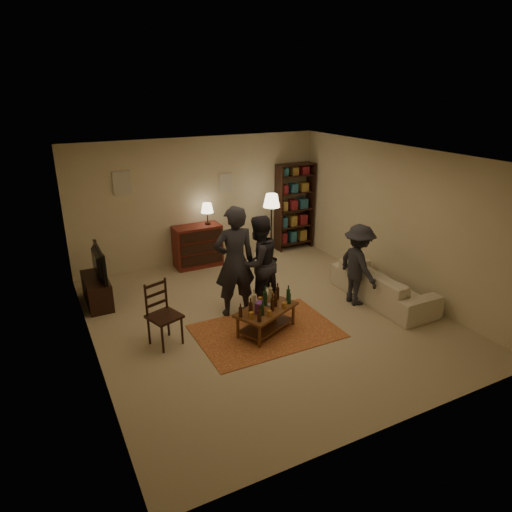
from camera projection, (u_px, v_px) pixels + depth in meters
floor at (265, 317)px, 7.76m from camera, size 6.00×6.00×0.00m
room_shell at (170, 183)px, 9.32m from camera, size 6.00×6.00×6.00m
rug at (266, 331)px, 7.29m from camera, size 2.20×1.50×0.01m
coffee_table at (266, 310)px, 7.16m from camera, size 1.14×0.91×0.75m
dining_chair at (162, 311)px, 6.80m from camera, size 0.55×0.55×1.01m
tv_stand at (96, 284)px, 8.08m from camera, size 0.40×1.00×1.06m
dresser at (198, 245)px, 9.77m from camera, size 1.00×0.50×1.36m
bookshelf at (294, 206)px, 10.66m from camera, size 0.90×0.34×2.02m
floor_lamp at (272, 205)px, 9.77m from camera, size 0.36×0.36×1.51m
sofa at (383, 285)px, 8.25m from camera, size 0.81×2.08×0.61m
person_left at (235, 262)px, 7.53m from camera, size 0.75×0.54×1.91m
person_right at (258, 263)px, 7.80m from camera, size 0.95×0.82×1.67m
person_by_sofa at (358, 265)px, 8.00m from camera, size 0.61×0.98×1.46m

